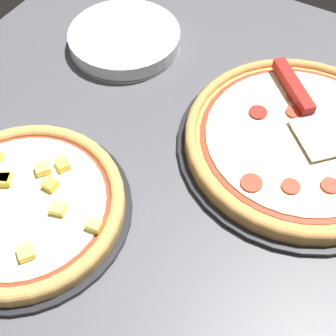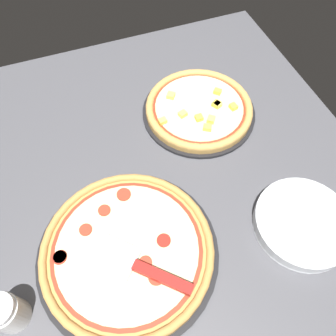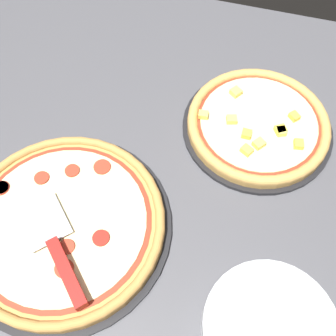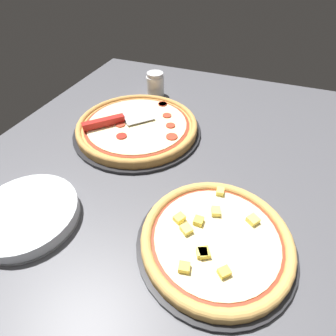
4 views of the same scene
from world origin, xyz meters
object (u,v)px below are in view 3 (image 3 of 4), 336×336
(pizza_back, at_px, (258,123))
(serving_spatula, at_px, (61,260))
(pizza_front, at_px, (63,223))
(plate_stack, at_px, (270,329))

(pizza_back, height_order, serving_spatula, serving_spatula)
(serving_spatula, bearing_deg, pizza_front, 114.52)
(pizza_front, distance_m, serving_spatula, 0.08)
(pizza_back, bearing_deg, serving_spatula, -125.15)
(serving_spatula, xyz_separation_m, plate_stack, (0.38, -0.01, -0.03))
(pizza_front, distance_m, pizza_back, 0.47)
(pizza_back, xyz_separation_m, serving_spatula, (-0.29, -0.41, 0.02))
(pizza_back, relative_size, plate_stack, 1.37)
(pizza_back, relative_size, serving_spatula, 1.59)
(pizza_front, distance_m, plate_stack, 0.42)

